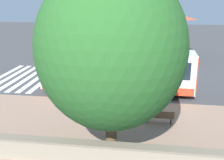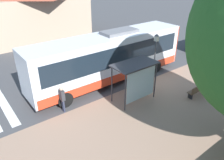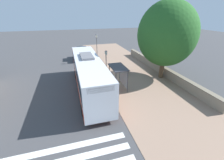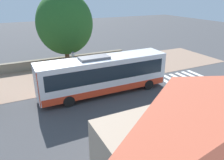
{
  "view_description": "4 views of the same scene",
  "coord_description": "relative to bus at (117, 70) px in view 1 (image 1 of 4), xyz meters",
  "views": [
    {
      "loc": [
        -20.08,
        -0.26,
        7.83
      ],
      "look_at": [
        2.02,
        2.94,
        1.02
      ],
      "focal_mm": 45.0,
      "sensor_mm": 36.0,
      "label": 1
    },
    {
      "loc": [
        -10.14,
        11.37,
        7.72
      ],
      "look_at": [
        -0.97,
        4.35,
        1.74
      ],
      "focal_mm": 35.0,
      "sensor_mm": 36.0,
      "label": 2
    },
    {
      "loc": [
        3.56,
        17.22,
        7.95
      ],
      "look_at": [
        -0.4,
        3.68,
        1.46
      ],
      "focal_mm": 24.0,
      "sensor_mm": 36.0,
      "label": 3
    },
    {
      "loc": [
        19.3,
        -5.31,
        9.02
      ],
      "look_at": [
        1.07,
        3.69,
        0.86
      ],
      "focal_mm": 35.0,
      "sensor_mm": 36.0,
      "label": 4
    }
  ],
  "objects": [
    {
      "name": "crosswalk_stripes",
      "position": [
        3.19,
        9.69,
        -1.93
      ],
      "size": [
        9.0,
        5.25,
        0.01
      ],
      "color": "silver",
      "rests_on": "ground"
    },
    {
      "name": "stone_wall",
      "position": [
        -10.36,
        -2.46,
        -1.36
      ],
      "size": [
        0.6,
        20.0,
        1.14
      ],
      "color": "gray",
      "rests_on": "ground"
    },
    {
      "name": "bench",
      "position": [
        -5.42,
        -3.34,
        -1.45
      ],
      "size": [
        0.4,
        1.85,
        0.88
      ],
      "color": "brown",
      "rests_on": "ground"
    },
    {
      "name": "bus_shelter",
      "position": [
        -3.28,
        0.41,
        0.15
      ],
      "size": [
        1.58,
        2.84,
        2.55
      ],
      "color": "#2D2D33",
      "rests_on": "ground"
    },
    {
      "name": "pedestrian",
      "position": [
        -1.59,
        4.64,
        -0.96
      ],
      "size": [
        0.34,
        0.22,
        1.66
      ],
      "color": "#2D3347",
      "rests_on": "ground"
    },
    {
      "name": "sidewalk_plaza",
      "position": [
        -6.31,
        -2.46,
        -1.92
      ],
      "size": [
        9.0,
        44.0,
        0.02
      ],
      "color": "#937560",
      "rests_on": "ground"
    },
    {
      "name": "street_lamp_far",
      "position": [
        -2.44,
        -2.13,
        0.33
      ],
      "size": [
        0.28,
        0.28,
        3.79
      ],
      "color": "#4C4C51",
      "rests_on": "ground"
    },
    {
      "name": "shade_tree",
      "position": [
        -9.52,
        -0.88,
        3.56
      ],
      "size": [
        6.85,
        6.85,
        9.27
      ],
      "color": "brown",
      "rests_on": "ground"
    },
    {
      "name": "bus",
      "position": [
        0.0,
        0.0,
        0.0
      ],
      "size": [
        2.69,
        12.28,
        3.74
      ],
      "color": "silver",
      "rests_on": "ground"
    },
    {
      "name": "ground_plane",
      "position": [
        -1.81,
        -2.46,
        -1.93
      ],
      "size": [
        120.0,
        120.0,
        0.0
      ],
      "primitive_type": "plane",
      "color": "#424244",
      "rests_on": "ground"
    },
    {
      "name": "background_building",
      "position": [
        15.07,
        -0.05,
        1.65
      ],
      "size": [
        8.42,
        11.7,
        6.98
      ],
      "color": "tan",
      "rests_on": "ground"
    }
  ]
}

